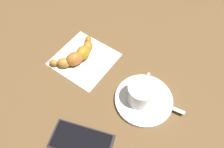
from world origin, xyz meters
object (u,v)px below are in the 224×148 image
espresso_cup (141,92)px  croissant (77,55)px  teaspoon (150,99)px  saucer (144,100)px  sugar_packet (153,88)px  napkin (84,59)px  cell_phone (81,141)px

espresso_cup → croissant: bearing=-171.5°
teaspoon → croissant: croissant is taller
saucer → teaspoon: size_ratio=1.12×
saucer → teaspoon: teaspoon is taller
espresso_cup → croissant: size_ratio=0.59×
teaspoon → croissant: size_ratio=0.85×
sugar_packet → croissant: croissant is taller
teaspoon → croissant: (-0.23, -0.05, 0.01)m
napkin → cell_phone: (0.18, -0.16, 0.00)m
croissant → cell_phone: (0.19, -0.14, -0.02)m
cell_phone → saucer: bearing=80.5°
sugar_packet → cell_phone: size_ratio=0.36×
teaspoon → napkin: (-0.22, -0.03, -0.01)m
saucer → cell_phone: saucer is taller
espresso_cup → sugar_packet: 0.05m
teaspoon → napkin: teaspoon is taller
espresso_cup → napkin: bearing=-174.7°
teaspoon → cell_phone: 0.19m
espresso_cup → teaspoon: 0.04m
sugar_packet → napkin: sugar_packet is taller
saucer → croissant: 0.22m
saucer → espresso_cup: bearing=-151.2°
espresso_cup → sugar_packet: (0.00, 0.04, -0.03)m
saucer → croissant: bearing=-170.6°
napkin → croissant: bearing=-131.9°
teaspoon → cell_phone: size_ratio=0.82×
croissant → sugar_packet: bearing=19.6°
croissant → cell_phone: croissant is taller
saucer → cell_phone: 0.18m
croissant → cell_phone: size_ratio=0.97×
napkin → croissant: 0.03m
espresso_cup → sugar_packet: size_ratio=1.60×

